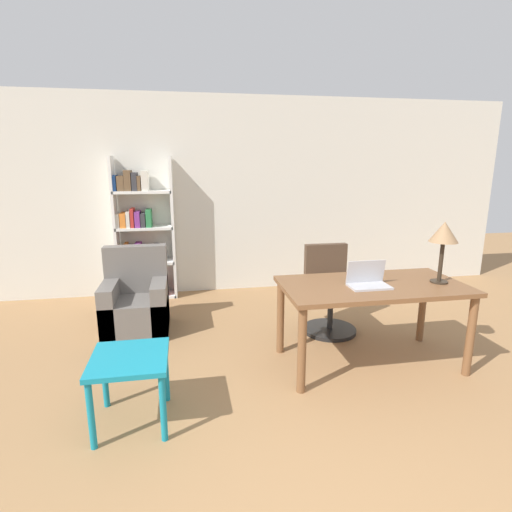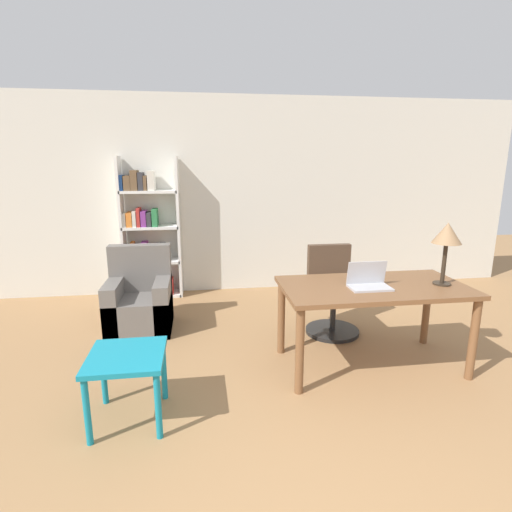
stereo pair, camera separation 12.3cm
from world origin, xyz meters
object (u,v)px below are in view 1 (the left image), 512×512
(laptop, at_px, (368,281))
(table_lamp, at_px, (444,235))
(bookshelf, at_px, (141,239))
(office_chair, at_px, (329,293))
(desk, at_px, (372,295))
(armchair, at_px, (136,304))
(side_table_blue, at_px, (130,368))

(laptop, height_order, table_lamp, table_lamp)
(bookshelf, bearing_deg, office_chair, -35.34)
(desk, distance_m, table_lamp, 0.81)
(desk, distance_m, bookshelf, 3.17)
(table_lamp, bearing_deg, bookshelf, 140.08)
(laptop, xyz_separation_m, table_lamp, (0.68, -0.00, 0.39))
(table_lamp, bearing_deg, armchair, 156.29)
(office_chair, height_order, side_table_blue, office_chair)
(side_table_blue, xyz_separation_m, armchair, (-0.14, 1.67, -0.13))
(desk, xyz_separation_m, armchair, (-2.18, 1.16, -0.36))
(armchair, bearing_deg, bookshelf, 90.99)
(table_lamp, distance_m, side_table_blue, 2.78)
(desk, relative_size, office_chair, 1.72)
(table_lamp, xyz_separation_m, side_table_blue, (-2.63, -0.45, -0.77))
(office_chair, bearing_deg, bookshelf, 144.66)
(side_table_blue, distance_m, bookshelf, 2.83)
(laptop, xyz_separation_m, office_chair, (-0.02, 0.85, -0.39))
(laptop, bearing_deg, bookshelf, 132.17)
(laptop, bearing_deg, armchair, 149.88)
(armchair, bearing_deg, table_lamp, -23.71)
(side_table_blue, xyz_separation_m, bookshelf, (-0.16, 2.79, 0.39))
(laptop, bearing_deg, side_table_blue, -166.83)
(armchair, bearing_deg, side_table_blue, -85.06)
(desk, height_order, bookshelf, bookshelf)
(table_lamp, relative_size, side_table_blue, 1.02)
(office_chair, relative_size, side_table_blue, 1.74)
(office_chair, bearing_deg, side_table_blue, -145.88)
(table_lamp, distance_m, bookshelf, 3.67)
(side_table_blue, bearing_deg, laptop, 13.17)
(desk, xyz_separation_m, bookshelf, (-2.20, 2.28, 0.15))
(laptop, height_order, side_table_blue, laptop)
(armchair, distance_m, bookshelf, 1.23)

